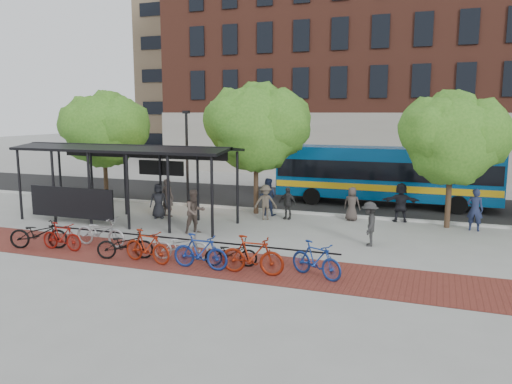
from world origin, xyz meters
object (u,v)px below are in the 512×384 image
(bus_shelter, at_px, (123,157))
(bike_2, at_px, (101,232))
(bike_5, at_px, (147,246))
(bike_7, at_px, (200,252))
(tree_a, at_px, (105,127))
(pedestrian_2, at_px, (268,197))
(bike_8, at_px, (231,253))
(bike_1, at_px, (62,236))
(bike_11, at_px, (316,260))
(pedestrian_4, at_px, (287,203))
(pedestrian_6, at_px, (352,204))
(bike_0, at_px, (39,234))
(tree_c, at_px, (454,135))
(bike_9, at_px, (252,255))
(bike_6, at_px, (181,246))
(pedestrian_7, at_px, (475,210))
(lamp_post_left, at_px, (187,156))
(pedestrian_5, at_px, (401,202))
(bus, at_px, (385,172))
(bike_4, at_px, (125,244))
(pedestrian_0, at_px, (158,201))
(pedestrian_8, at_px, (195,212))
(pedestrian_3, at_px, (266,202))
(pedestrian_1, at_px, (168,198))
(tree_b, at_px, (258,124))
(pedestrian_9, at_px, (369,224))

(bus_shelter, distance_m, bike_2, 5.06)
(bike_5, bearing_deg, bike_7, -81.53)
(tree_a, distance_m, pedestrian_2, 10.16)
(bike_8, bearing_deg, bike_2, 66.24)
(bike_1, relative_size, bike_11, 0.92)
(pedestrian_4, height_order, pedestrian_6, pedestrian_6)
(bike_0, distance_m, bike_5, 4.79)
(tree_c, height_order, bike_9, tree_c)
(bike_6, bearing_deg, bike_9, -116.87)
(pedestrian_7, bearing_deg, bus_shelter, 20.84)
(lamp_post_left, xyz_separation_m, bike_2, (0.60, -8.17, -2.18))
(bike_8, height_order, pedestrian_5, pedestrian_5)
(bus, relative_size, bike_7, 6.03)
(bike_4, bearing_deg, pedestrian_0, -1.10)
(tree_c, bearing_deg, bike_1, -146.56)
(bike_0, xyz_separation_m, bike_7, (6.78, -0.15, 0.02))
(bus, relative_size, pedestrian_8, 6.29)
(pedestrian_0, bearing_deg, bike_5, -90.01)
(bike_4, distance_m, pedestrian_5, 12.73)
(pedestrian_2, distance_m, pedestrian_3, 1.06)
(bike_7, bearing_deg, pedestrian_0, 40.82)
(bike_2, height_order, pedestrian_8, pedestrian_8)
(bike_1, distance_m, bike_8, 6.63)
(pedestrian_1, height_order, pedestrian_4, pedestrian_1)
(pedestrian_7, bearing_deg, pedestrian_4, 11.23)
(pedestrian_3, bearing_deg, pedestrian_7, -17.69)
(bike_4, distance_m, pedestrian_3, 8.10)
(bike_5, height_order, pedestrian_2, pedestrian_2)
(pedestrian_3, bearing_deg, bike_2, -147.34)
(bike_0, relative_size, pedestrian_6, 1.36)
(bus_shelter, bearing_deg, bike_11, -25.21)
(lamp_post_left, relative_size, bike_6, 2.65)
(bike_8, distance_m, pedestrian_6, 8.86)
(bike_2, bearing_deg, pedestrian_7, -60.37)
(bike_5, xyz_separation_m, pedestrian_0, (-3.44, 6.43, 0.27))
(bike_1, xyz_separation_m, pedestrian_2, (5.08, 8.62, 0.40))
(bike_8, bearing_deg, bus_shelter, 40.00)
(bus, height_order, bike_2, bus)
(bus_shelter, height_order, pedestrian_8, bus_shelter)
(pedestrian_4, bearing_deg, bus_shelter, -147.14)
(tree_b, relative_size, bike_5, 3.41)
(bus_shelter, bearing_deg, bike_8, -32.60)
(bus, relative_size, bike_9, 5.67)
(bike_6, distance_m, pedestrian_7, 12.73)
(bus, height_order, bike_6, bus)
(bus, height_order, pedestrian_7, bus)
(bike_8, height_order, pedestrian_0, pedestrian_0)
(bus_shelter, height_order, pedestrian_2, bus_shelter)
(tree_a, distance_m, pedestrian_7, 19.28)
(pedestrian_3, bearing_deg, pedestrian_9, -54.10)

